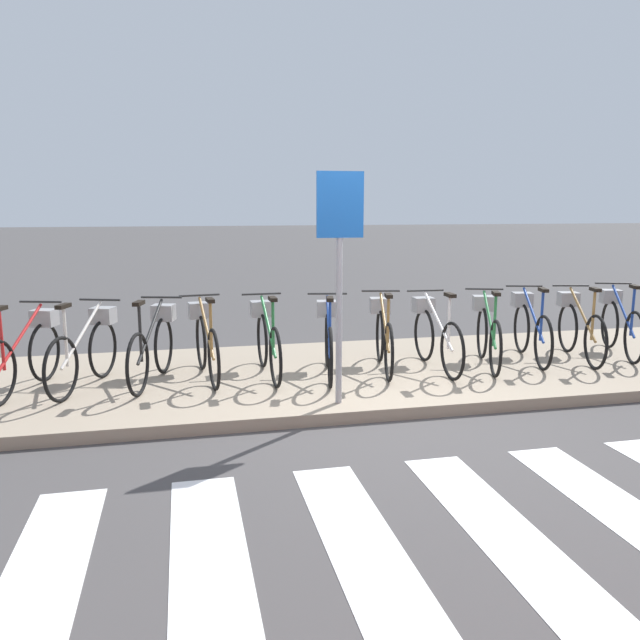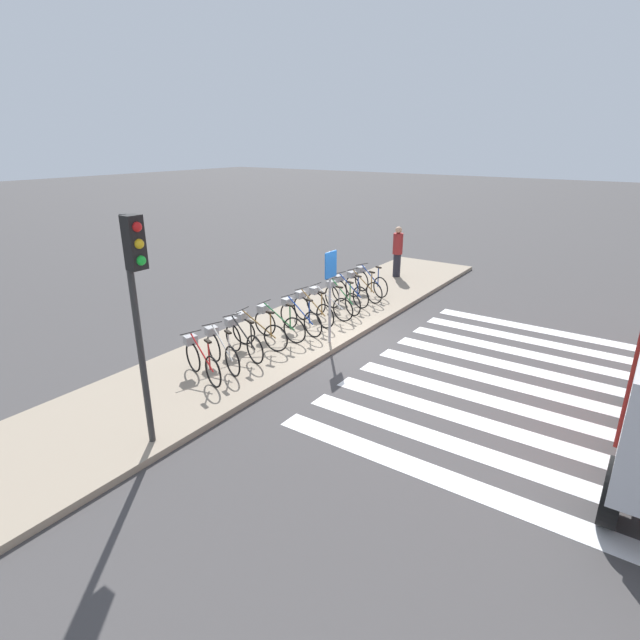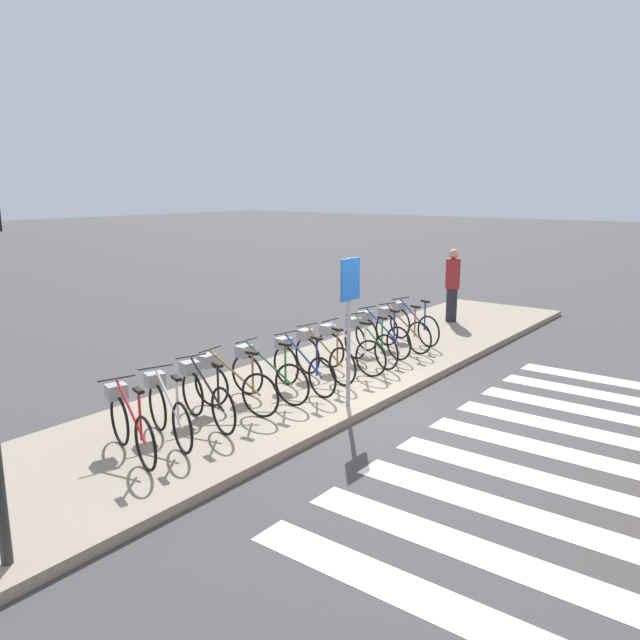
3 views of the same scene
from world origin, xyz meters
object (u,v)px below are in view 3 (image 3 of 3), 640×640
at_px(parked_bicycle_3, 230,382).
at_px(parked_bicycle_1, 166,407).
at_px(parked_bicycle_2, 204,393).
at_px(parked_bicycle_4, 264,372).
at_px(pedestrian, 452,284).
at_px(parked_bicycle_7, 345,348).
at_px(sign_post, 350,307).
at_px(parked_bicycle_6, 321,354).
at_px(parked_bicycle_5, 299,364).
at_px(parked_bicycle_11, 411,322).
at_px(parked_bicycle_8, 367,341).
at_px(parked_bicycle_0, 129,421).
at_px(parked_bicycle_9, 379,333).
at_px(parked_bicycle_10, 399,328).

bearing_deg(parked_bicycle_3, parked_bicycle_1, -175.16).
xyz_separation_m(parked_bicycle_2, parked_bicycle_3, (0.55, 0.06, 0.00)).
bearing_deg(parked_bicycle_4, pedestrian, 2.04).
relative_size(parked_bicycle_4, parked_bicycle_7, 1.00).
height_order(parked_bicycle_2, sign_post, sign_post).
bearing_deg(parked_bicycle_6, parked_bicycle_3, 177.47).
bearing_deg(parked_bicycle_2, parked_bicycle_3, 6.45).
height_order(parked_bicycle_1, parked_bicycle_5, same).
distance_m(parked_bicycle_1, parked_bicycle_11, 6.46).
distance_m(parked_bicycle_2, parked_bicycle_8, 3.86).
relative_size(parked_bicycle_0, parked_bicycle_2, 0.99).
xyz_separation_m(parked_bicycle_9, parked_bicycle_10, (0.61, -0.10, 0.00)).
distance_m(parked_bicycle_9, parked_bicycle_11, 1.27).
bearing_deg(parked_bicycle_10, parked_bicycle_5, -178.99).
xyz_separation_m(parked_bicycle_0, sign_post, (3.02, -1.12, 1.07)).
bearing_deg(parked_bicycle_3, parked_bicycle_10, -1.64).
xyz_separation_m(parked_bicycle_7, parked_bicycle_8, (0.67, -0.01, 0.00)).
bearing_deg(parked_bicycle_7, parked_bicycle_6, 171.50).
bearing_deg(parked_bicycle_11, parked_bicycle_2, -179.61).
bearing_deg(pedestrian, parked_bicycle_1, -178.03).
bearing_deg(sign_post, pedestrian, 12.71).
bearing_deg(parked_bicycle_11, parked_bicycle_10, -170.81).
bearing_deg(parked_bicycle_6, sign_post, -125.55).
bearing_deg(parked_bicycle_6, parked_bicycle_8, -4.57).
relative_size(parked_bicycle_3, parked_bicycle_5, 1.01).
xyz_separation_m(parked_bicycle_3, parked_bicycle_9, (3.96, -0.03, 0.00)).
distance_m(parked_bicycle_2, parked_bicycle_9, 4.51).
bearing_deg(parked_bicycle_0, parked_bicycle_7, -0.67).
height_order(parked_bicycle_5, parked_bicycle_7, same).
bearing_deg(parked_bicycle_10, pedestrian, 6.20).
bearing_deg(parked_bicycle_0, sign_post, -20.24).
relative_size(parked_bicycle_1, parked_bicycle_3, 0.96).
relative_size(parked_bicycle_0, parked_bicycle_4, 0.96).
xyz_separation_m(parked_bicycle_6, parked_bicycle_10, (2.53, -0.04, 0.00)).
height_order(parked_bicycle_2, parked_bicycle_10, same).
distance_m(parked_bicycle_7, parked_bicycle_10, 1.93).
bearing_deg(parked_bicycle_7, parked_bicycle_1, 178.87).
height_order(parked_bicycle_7, parked_bicycle_11, same).
height_order(parked_bicycle_4, parked_bicycle_7, same).
bearing_deg(parked_bicycle_6, parked_bicycle_5, -171.87).
relative_size(parked_bicycle_7, parked_bicycle_8, 1.04).
height_order(parked_bicycle_0, parked_bicycle_1, same).
xyz_separation_m(parked_bicycle_5, parked_bicycle_9, (2.60, 0.16, 0.00)).
distance_m(parked_bicycle_8, parked_bicycle_9, 0.68).
relative_size(parked_bicycle_10, parked_bicycle_11, 1.03).
bearing_deg(parked_bicycle_8, parked_bicycle_2, 178.08).
xyz_separation_m(parked_bicycle_4, parked_bicycle_10, (3.89, -0.08, 0.00)).
xyz_separation_m(parked_bicycle_7, parked_bicycle_11, (2.60, 0.16, 0.00)).
xyz_separation_m(parked_bicycle_1, parked_bicycle_6, (3.26, 0.01, 0.00)).
bearing_deg(parked_bicycle_1, parked_bicycle_4, 1.72).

